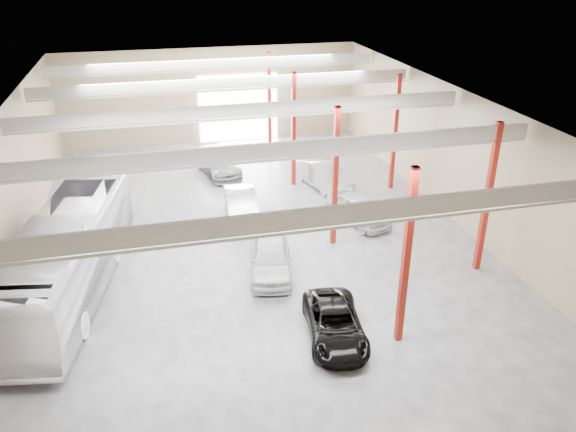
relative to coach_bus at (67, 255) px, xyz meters
name	(u,v)px	position (x,y,z in m)	size (l,w,h in m)	color
depot_shell	(250,139)	(8.63, 3.99, 3.22)	(22.12, 32.12, 7.06)	#434348
coach_bus	(67,255)	(0.00, 0.00, 0.00)	(2.95, 12.61, 3.51)	silver
black_sedan	(335,324)	(9.99, -5.79, -1.14)	(2.05, 4.44, 1.23)	black
car_row_a	(271,258)	(8.63, -0.59, -0.98)	(1.82, 4.53, 1.54)	silver
car_row_b	(241,205)	(8.32, 5.52, -1.00)	(1.60, 4.60, 1.52)	#B9B8BE
car_row_c	(218,163)	(7.95, 12.51, -1.04)	(2.02, 4.97, 1.44)	slate
car_right_near	(323,175)	(14.00, 8.71, -0.97)	(1.66, 4.76, 1.57)	#B3B3B8
car_right_far	(358,209)	(14.37, 3.51, -1.03)	(1.73, 4.29, 1.46)	silver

